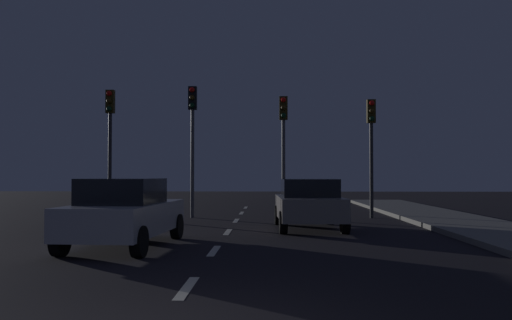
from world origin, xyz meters
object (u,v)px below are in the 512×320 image
object	(u,v)px
traffic_signal_center_right	(283,132)
traffic_signal_far_right	(371,134)
traffic_signal_far_left	(110,128)
car_adjacent_lane	(125,212)
car_stopped_ahead	(309,204)
traffic_signal_center_left	(192,126)

from	to	relation	value
traffic_signal_center_right	traffic_signal_far_right	size ratio (longest dim) A/B	1.03
traffic_signal_far_left	car_adjacent_lane	size ratio (longest dim) A/B	1.14
traffic_signal_far_left	car_stopped_ahead	xyz separation A→B (m)	(7.40, -4.20, -2.69)
traffic_signal_center_left	traffic_signal_far_right	bearing A→B (deg)	-0.01
traffic_signal_far_left	traffic_signal_center_left	xyz separation A→B (m)	(3.22, 0.00, 0.08)
traffic_signal_far_left	traffic_signal_far_right	distance (m)	10.11
traffic_signal_far_right	car_stopped_ahead	size ratio (longest dim) A/B	1.16
traffic_signal_center_right	car_stopped_ahead	world-z (taller)	traffic_signal_center_right
traffic_signal_far_right	traffic_signal_center_right	bearing A→B (deg)	179.99
traffic_signal_center_right	traffic_signal_far_left	bearing A→B (deg)	179.99
traffic_signal_far_left	traffic_signal_center_left	distance (m)	3.22
car_stopped_ahead	car_adjacent_lane	world-z (taller)	car_adjacent_lane
traffic_signal_far_left	traffic_signal_center_right	distance (m)	6.74
traffic_signal_center_left	car_stopped_ahead	size ratio (longest dim) A/B	1.30
traffic_signal_far_left	traffic_signal_center_right	world-z (taller)	traffic_signal_far_left
traffic_signal_center_right	car_stopped_ahead	xyz separation A→B (m)	(0.66, -4.20, -2.51)
traffic_signal_far_left	traffic_signal_center_right	bearing A→B (deg)	-0.01
traffic_signal_far_right	car_stopped_ahead	bearing A→B (deg)	-122.79
traffic_signal_center_left	car_stopped_ahead	bearing A→B (deg)	-45.10
traffic_signal_center_right	traffic_signal_far_right	bearing A→B (deg)	-0.01
traffic_signal_center_left	traffic_signal_far_right	world-z (taller)	traffic_signal_center_left
car_stopped_ahead	car_adjacent_lane	distance (m)	6.12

